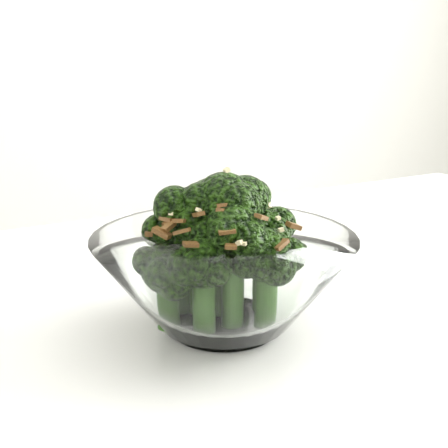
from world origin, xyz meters
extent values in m
cube|color=white|center=(0.10, -0.02, 0.73)|extent=(1.35, 1.05, 0.04)
cylinder|color=white|center=(0.55, 0.44, 0.35)|extent=(0.04, 0.04, 0.71)
cylinder|color=white|center=(0.01, -0.03, 0.75)|extent=(0.09, 0.09, 0.01)
cylinder|color=#295015|center=(0.05, 0.00, 0.78)|extent=(0.02, 0.02, 0.04)
sphere|color=#21450C|center=(0.05, 0.00, 0.81)|extent=(0.04, 0.04, 0.04)
cylinder|color=#295015|center=(-0.04, -0.04, 0.78)|extent=(0.02, 0.02, 0.04)
sphere|color=#21450C|center=(-0.04, -0.04, 0.81)|extent=(0.04, 0.04, 0.04)
cylinder|color=#295015|center=(0.03, -0.07, 0.79)|extent=(0.02, 0.02, 0.05)
sphere|color=#21450C|center=(0.03, -0.07, 0.82)|extent=(0.04, 0.04, 0.04)
cylinder|color=#295015|center=(0.02, -0.01, 0.80)|extent=(0.02, 0.02, 0.08)
sphere|color=#21450C|center=(0.02, -0.01, 0.85)|extent=(0.05, 0.05, 0.05)
cylinder|color=#295015|center=(0.04, -0.03, 0.79)|extent=(0.02, 0.02, 0.06)
sphere|color=#21450C|center=(0.04, -0.03, 0.83)|extent=(0.04, 0.04, 0.04)
cylinder|color=#295015|center=(-0.03, -0.02, 0.79)|extent=(0.02, 0.02, 0.05)
sphere|color=#21450C|center=(-0.03, -0.02, 0.83)|extent=(0.05, 0.05, 0.05)
cylinder|color=#295015|center=(-0.01, -0.02, 0.80)|extent=(0.02, 0.02, 0.07)
sphere|color=#21450C|center=(-0.01, -0.02, 0.85)|extent=(0.05, 0.05, 0.05)
cylinder|color=#295015|center=(0.01, 0.01, 0.78)|extent=(0.02, 0.02, 0.04)
sphere|color=#21450C|center=(0.01, 0.01, 0.82)|extent=(0.04, 0.04, 0.04)
cylinder|color=#295015|center=(0.01, -0.03, 0.80)|extent=(0.02, 0.02, 0.08)
sphere|color=#21450C|center=(0.01, -0.03, 0.86)|extent=(0.05, 0.05, 0.05)
cylinder|color=#295015|center=(0.01, -0.06, 0.80)|extent=(0.02, 0.02, 0.07)
sphere|color=#21450C|center=(0.01, -0.06, 0.85)|extent=(0.05, 0.05, 0.05)
cylinder|color=#295015|center=(-0.02, -0.06, 0.79)|extent=(0.02, 0.02, 0.05)
sphere|color=#21450C|center=(-0.02, -0.06, 0.82)|extent=(0.04, 0.04, 0.04)
cube|color=brown|center=(0.01, 0.02, 0.84)|extent=(0.02, 0.01, 0.01)
cube|color=brown|center=(-0.05, -0.02, 0.84)|extent=(0.01, 0.01, 0.01)
cube|color=brown|center=(-0.01, -0.03, 0.87)|extent=(0.01, 0.02, 0.01)
cube|color=brown|center=(-0.05, -0.01, 0.84)|extent=(0.01, 0.01, 0.01)
cube|color=brown|center=(0.04, 0.00, 0.85)|extent=(0.02, 0.01, 0.01)
cube|color=brown|center=(-0.02, 0.01, 0.84)|extent=(0.01, 0.01, 0.00)
cube|color=brown|center=(-0.03, -0.06, 0.85)|extent=(0.01, 0.01, 0.01)
cube|color=brown|center=(-0.01, -0.01, 0.86)|extent=(0.01, 0.01, 0.01)
cube|color=brown|center=(-0.04, -0.04, 0.85)|extent=(0.02, 0.01, 0.01)
cube|color=brown|center=(0.04, -0.08, 0.84)|extent=(0.01, 0.01, 0.01)
cube|color=brown|center=(-0.02, -0.05, 0.86)|extent=(0.01, 0.01, 0.01)
cube|color=brown|center=(0.06, -0.06, 0.84)|extent=(0.01, 0.01, 0.01)
cube|color=brown|center=(0.03, -0.07, 0.86)|extent=(0.01, 0.01, 0.01)
cube|color=brown|center=(0.02, -0.02, 0.88)|extent=(0.02, 0.02, 0.01)
cube|color=brown|center=(0.01, 0.02, 0.84)|extent=(0.02, 0.01, 0.01)
cube|color=brown|center=(0.03, -0.05, 0.87)|extent=(0.01, 0.01, 0.01)
cube|color=brown|center=(-0.03, -0.03, 0.86)|extent=(0.02, 0.01, 0.01)
cube|color=brown|center=(0.04, 0.00, 0.85)|extent=(0.02, 0.01, 0.01)
cube|color=brown|center=(0.02, 0.00, 0.86)|extent=(0.02, 0.02, 0.01)
cube|color=brown|center=(0.05, 0.01, 0.84)|extent=(0.01, 0.01, 0.01)
cube|color=brown|center=(0.03, 0.00, 0.86)|extent=(0.01, 0.02, 0.01)
cube|color=brown|center=(-0.04, -0.05, 0.84)|extent=(0.02, 0.02, 0.01)
cube|color=brown|center=(-0.04, -0.03, 0.85)|extent=(0.01, 0.01, 0.00)
cube|color=brown|center=(-0.04, -0.04, 0.85)|extent=(0.01, 0.01, 0.01)
cube|color=brown|center=(0.00, -0.06, 0.87)|extent=(0.01, 0.01, 0.01)
cube|color=brown|center=(-0.04, -0.02, 0.84)|extent=(0.01, 0.01, 0.01)
cube|color=brown|center=(-0.03, -0.05, 0.85)|extent=(0.01, 0.02, 0.01)
cube|color=brown|center=(-0.03, -0.07, 0.84)|extent=(0.01, 0.01, 0.00)
cube|color=brown|center=(0.00, -0.08, 0.85)|extent=(0.01, 0.01, 0.00)
cube|color=brown|center=(0.00, 0.00, 0.86)|extent=(0.02, 0.01, 0.01)
cube|color=brown|center=(0.00, -0.09, 0.84)|extent=(0.01, 0.02, 0.00)
cube|color=brown|center=(0.00, -0.06, 0.86)|extent=(0.02, 0.01, 0.01)
cube|color=brown|center=(-0.03, 0.00, 0.85)|extent=(0.02, 0.02, 0.01)
cube|color=beige|center=(0.01, -0.03, 0.89)|extent=(0.01, 0.01, 0.00)
cube|color=beige|center=(0.03, 0.01, 0.85)|extent=(0.00, 0.00, 0.00)
cube|color=beige|center=(0.03, -0.05, 0.86)|extent=(0.00, 0.01, 0.00)
cube|color=beige|center=(-0.03, -0.04, 0.86)|extent=(0.01, 0.01, 0.00)
cube|color=beige|center=(0.01, -0.03, 0.88)|extent=(0.01, 0.01, 0.01)
cube|color=beige|center=(0.06, -0.01, 0.85)|extent=(0.00, 0.01, 0.00)
cube|color=beige|center=(-0.03, -0.04, 0.86)|extent=(0.00, 0.00, 0.00)
cube|color=beige|center=(-0.02, -0.06, 0.86)|extent=(0.01, 0.01, 0.00)
cube|color=beige|center=(0.06, -0.02, 0.85)|extent=(0.01, 0.01, 0.01)
cube|color=beige|center=(0.05, -0.03, 0.86)|extent=(0.01, 0.01, 0.00)
cube|color=beige|center=(0.04, -0.08, 0.85)|extent=(0.00, 0.00, 0.00)
cube|color=beige|center=(0.00, -0.03, 0.87)|extent=(0.00, 0.00, 0.00)
cube|color=beige|center=(-0.03, 0.01, 0.85)|extent=(0.00, 0.01, 0.00)
cube|color=beige|center=(0.01, -0.01, 0.86)|extent=(0.01, 0.01, 0.01)
cube|color=beige|center=(-0.03, -0.03, 0.86)|extent=(0.00, 0.00, 0.00)
cube|color=beige|center=(0.02, 0.01, 0.85)|extent=(0.01, 0.01, 0.00)
cube|color=beige|center=(0.02, 0.01, 0.86)|extent=(0.01, 0.00, 0.00)
cube|color=beige|center=(-0.03, 0.01, 0.84)|extent=(0.01, 0.01, 0.00)
cube|color=beige|center=(0.05, -0.06, 0.85)|extent=(0.00, 0.00, 0.00)
cube|color=beige|center=(-0.03, -0.03, 0.86)|extent=(0.01, 0.01, 0.01)
cube|color=beige|center=(0.00, -0.01, 0.87)|extent=(0.01, 0.01, 0.01)
cube|color=beige|center=(0.01, -0.09, 0.84)|extent=(0.01, 0.01, 0.00)
cube|color=beige|center=(0.02, -0.07, 0.86)|extent=(0.01, 0.01, 0.00)
cube|color=beige|center=(0.01, -0.09, 0.84)|extent=(0.01, 0.01, 0.00)
cube|color=beige|center=(0.01, -0.02, 0.87)|extent=(0.01, 0.01, 0.01)
cube|color=beige|center=(0.05, 0.00, 0.85)|extent=(0.00, 0.00, 0.00)
cube|color=beige|center=(0.01, -0.06, 0.87)|extent=(0.00, 0.01, 0.00)
camera|label=1|loc=(-0.12, -0.50, 0.98)|focal=50.00mm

